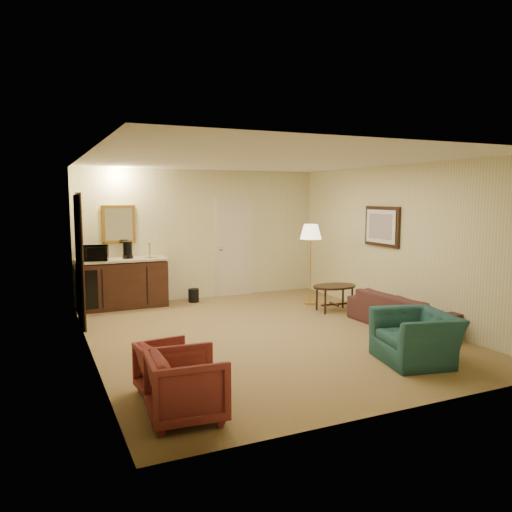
{
  "coord_description": "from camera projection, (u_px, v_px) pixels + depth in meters",
  "views": [
    {
      "loc": [
        -3.14,
        -6.67,
        2.09
      ],
      "look_at": [
        0.08,
        0.5,
        1.13
      ],
      "focal_mm": 35.0,
      "sensor_mm": 36.0,
      "label": 1
    }
  ],
  "objects": [
    {
      "name": "coffee_maker",
      "position": [
        128.0,
        250.0,
        9.3
      ],
      "size": [
        0.2,
        0.2,
        0.32
      ],
      "primitive_type": "cylinder",
      "rotation": [
        0.0,
        0.0,
        0.16
      ],
      "color": "black",
      "rests_on": "wetbar_cabinet"
    },
    {
      "name": "ground",
      "position": [
        264.0,
        334.0,
        7.57
      ],
      "size": [
        6.0,
        6.0,
        0.0
      ],
      "primitive_type": "plane",
      "color": "olive",
      "rests_on": "ground"
    },
    {
      "name": "rose_chair_near",
      "position": [
        169.0,
        366.0,
        5.23
      ],
      "size": [
        0.62,
        0.65,
        0.61
      ],
      "primitive_type": "imported",
      "rotation": [
        0.0,
        0.0,
        1.68
      ],
      "color": "brown",
      "rests_on": "ground"
    },
    {
      "name": "rose_chair_far",
      "position": [
        186.0,
        383.0,
        4.65
      ],
      "size": [
        0.7,
        0.74,
        0.71
      ],
      "primitive_type": "imported",
      "rotation": [
        0.0,
        0.0,
        1.49
      ],
      "color": "brown",
      "rests_on": "ground"
    },
    {
      "name": "waste_bin",
      "position": [
        194.0,
        295.0,
        9.83
      ],
      "size": [
        0.24,
        0.24,
        0.26
      ],
      "primitive_type": "cylinder",
      "rotation": [
        0.0,
        0.0,
        -0.14
      ],
      "color": "black",
      "rests_on": "ground"
    },
    {
      "name": "wetbar_cabinet",
      "position": [
        123.0,
        283.0,
        9.3
      ],
      "size": [
        1.64,
        0.58,
        0.92
      ],
      "primitive_type": "cube",
      "color": "#381C11",
      "rests_on": "ground"
    },
    {
      "name": "microwave",
      "position": [
        94.0,
        251.0,
        8.98
      ],
      "size": [
        0.54,
        0.37,
        0.34
      ],
      "primitive_type": "imported",
      "rotation": [
        0.0,
        0.0,
        -0.22
      ],
      "color": "black",
      "rests_on": "wetbar_cabinet"
    },
    {
      "name": "sofa",
      "position": [
        402.0,
        305.0,
        7.9
      ],
      "size": [
        0.65,
        1.89,
        0.73
      ],
      "primitive_type": "imported",
      "rotation": [
        0.0,
        0.0,
        1.63
      ],
      "color": "black",
      "rests_on": "ground"
    },
    {
      "name": "room_walls",
      "position": [
        239.0,
        219.0,
        8.02
      ],
      "size": [
        5.02,
        6.01,
        2.61
      ],
      "color": "beige",
      "rests_on": "ground"
    },
    {
      "name": "coffee_table",
      "position": [
        334.0,
        298.0,
        9.04
      ],
      "size": [
        0.87,
        0.63,
        0.48
      ],
      "primitive_type": "cube",
      "rotation": [
        0.0,
        0.0,
        -0.08
      ],
      "color": "black",
      "rests_on": "ground"
    },
    {
      "name": "floor_lamp",
      "position": [
        310.0,
        264.0,
        9.57
      ],
      "size": [
        0.55,
        0.55,
        1.56
      ],
      "primitive_type": "cube",
      "rotation": [
        0.0,
        0.0,
        0.43
      ],
      "color": "gold",
      "rests_on": "ground"
    },
    {
      "name": "teal_armchair",
      "position": [
        416.0,
        329.0,
        6.26
      ],
      "size": [
        0.81,
        1.08,
        0.85
      ],
      "primitive_type": "imported",
      "rotation": [
        0.0,
        0.0,
        -1.78
      ],
      "color": "#1C4645",
      "rests_on": "ground"
    }
  ]
}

